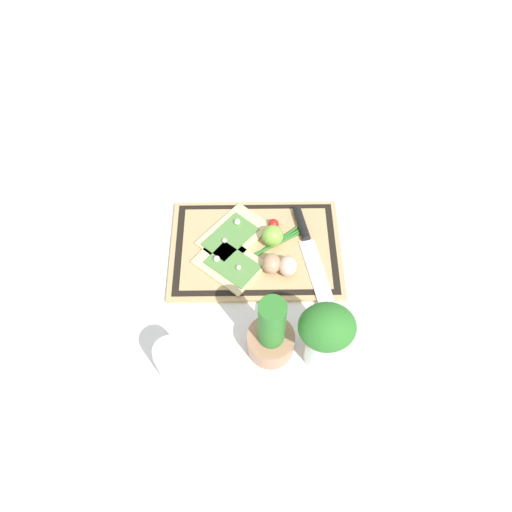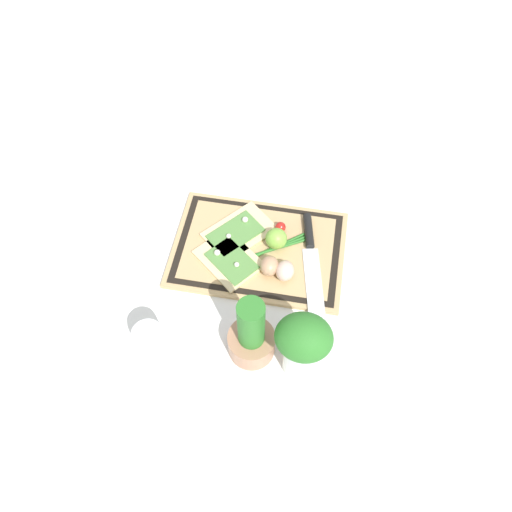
{
  "view_description": "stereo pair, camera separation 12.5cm",
  "coord_description": "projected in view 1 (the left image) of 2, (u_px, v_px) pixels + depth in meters",
  "views": [
    {
      "loc": [
        0.01,
        0.71,
        1.08
      ],
      "look_at": [
        0.0,
        0.04,
        0.03
      ],
      "focal_mm": 35.0,
      "sensor_mm": 36.0,
      "label": 1
    },
    {
      "loc": [
        -0.12,
        0.7,
        1.08
      ],
      "look_at": [
        0.0,
        0.04,
        0.03
      ],
      "focal_mm": 35.0,
      "sensor_mm": 36.0,
      "label": 2
    }
  ],
  "objects": [
    {
      "name": "egg_brown",
      "position": [
        272.0,
        264.0,
        1.23
      ],
      "size": [
        0.05,
        0.05,
        0.05
      ],
      "primitive_type": "ellipsoid",
      "color": "tan",
      "rests_on": "cutting_board"
    },
    {
      "name": "herb_pot",
      "position": [
        271.0,
        335.0,
        1.09
      ],
      "size": [
        0.11,
        0.11,
        0.21
      ],
      "color": "#AD7A5B",
      "rests_on": "ground_plane"
    },
    {
      "name": "egg_pink",
      "position": [
        288.0,
        266.0,
        1.22
      ],
      "size": [
        0.05,
        0.05,
        0.05
      ],
      "primitive_type": "ellipsoid",
      "color": "beige",
      "rests_on": "cutting_board"
    },
    {
      "name": "pizza_slice_far",
      "position": [
        230.0,
        263.0,
        1.25
      ],
      "size": [
        0.2,
        0.19,
        0.02
      ],
      "color": "beige",
      "rests_on": "cutting_board"
    },
    {
      "name": "sauce_jar",
      "position": [
        172.0,
        361.0,
        1.08
      ],
      "size": [
        0.07,
        0.07,
        0.11
      ],
      "color": "silver",
      "rests_on": "ground_plane"
    },
    {
      "name": "ground_plane",
      "position": [
        256.0,
        250.0,
        1.29
      ],
      "size": [
        6.0,
        6.0,
        0.0
      ],
      "primitive_type": "plane",
      "color": "white"
    },
    {
      "name": "pizza_slice_near",
      "position": [
        233.0,
        235.0,
        1.3
      ],
      "size": [
        0.2,
        0.21,
        0.02
      ],
      "color": "beige",
      "rests_on": "cutting_board"
    },
    {
      "name": "cherry_tomato_red",
      "position": [
        273.0,
        224.0,
        1.3
      ],
      "size": [
        0.03,
        0.03,
        0.03
      ],
      "primitive_type": "sphere",
      "color": "red",
      "rests_on": "cutting_board"
    },
    {
      "name": "scallion_bunch",
      "position": [
        262.0,
        251.0,
        1.27
      ],
      "size": [
        0.21,
        0.15,
        0.01
      ],
      "color": "#2D7528",
      "rests_on": "cutting_board"
    },
    {
      "name": "knife",
      "position": [
        307.0,
        240.0,
        1.28
      ],
      "size": [
        0.09,
        0.31,
        0.02
      ],
      "color": "silver",
      "rests_on": "cutting_board"
    },
    {
      "name": "cutting_board",
      "position": [
        256.0,
        249.0,
        1.29
      ],
      "size": [
        0.44,
        0.3,
        0.02
      ],
      "color": "tan",
      "rests_on": "ground_plane"
    },
    {
      "name": "herb_glass",
      "position": [
        325.0,
        334.0,
        1.04
      ],
      "size": [
        0.12,
        0.1,
        0.2
      ],
      "color": "silver",
      "rests_on": "ground_plane"
    },
    {
      "name": "lime",
      "position": [
        272.0,
        236.0,
        1.27
      ],
      "size": [
        0.06,
        0.06,
        0.06
      ],
      "primitive_type": "sphere",
      "color": "#7FB742",
      "rests_on": "cutting_board"
    }
  ]
}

